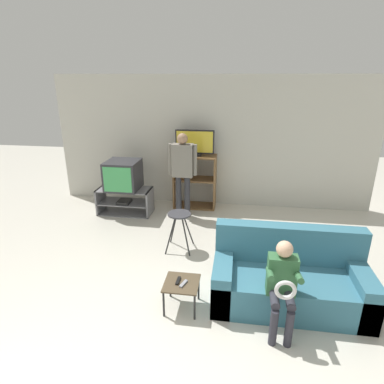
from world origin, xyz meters
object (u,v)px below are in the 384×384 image
at_px(remote_control_black, 178,281).
at_px(remote_control_white, 183,284).
at_px(television_flat, 195,143).
at_px(folding_stool, 179,220).
at_px(television_main, 123,175).
at_px(person_seated_child, 282,282).
at_px(person_standing_adult, 183,168).
at_px(couch, 289,280).
at_px(tv_stand, 125,201).
at_px(snack_table, 182,286).
at_px(media_shelf, 195,181).

bearing_deg(remote_control_black, remote_control_white, -31.38).
bearing_deg(television_flat, folding_stool, -89.65).
xyz_separation_m(television_main, remote_control_black, (1.55, -2.57, -0.42)).
bearing_deg(person_seated_child, person_standing_adult, 118.65).
bearing_deg(remote_control_black, person_seated_child, -7.62).
bearing_deg(couch, television_flat, 118.40).
height_order(tv_stand, snack_table, tv_stand).
height_order(television_main, remote_control_black, television_main).
relative_size(folding_stool, snack_table, 1.54).
height_order(television_main, person_seated_child, television_main).
xyz_separation_m(tv_stand, remote_control_black, (1.54, -2.55, 0.11)).
bearing_deg(television_main, snack_table, -58.31).
height_order(media_shelf, folding_stool, media_shelf).
bearing_deg(couch, person_standing_adult, 126.03).
bearing_deg(couch, television_main, 141.04).
xyz_separation_m(tv_stand, remote_control_white, (1.61, -2.59, 0.11)).
bearing_deg(couch, person_seated_child, -107.81).
distance_m(media_shelf, remote_control_white, 3.15).
distance_m(snack_table, remote_control_white, 0.07).
xyz_separation_m(television_flat, remote_control_black, (0.24, -3.08, -0.97)).
xyz_separation_m(tv_stand, person_standing_adult, (1.15, 0.03, 0.72)).
bearing_deg(snack_table, folding_stool, 101.52).
bearing_deg(television_flat, television_main, -158.67).
xyz_separation_m(tv_stand, snack_table, (1.58, -2.56, 0.05)).
xyz_separation_m(television_main, person_seated_child, (2.67, -2.76, -0.19)).
distance_m(snack_table, person_seated_child, 1.13).
bearing_deg(person_seated_child, folding_stool, 131.70).
distance_m(folding_stool, person_seated_child, 2.03).
xyz_separation_m(television_main, television_flat, (1.31, 0.51, 0.55)).
bearing_deg(person_standing_adult, media_shelf, 72.74).
relative_size(remote_control_black, person_seated_child, 0.14).
xyz_separation_m(snack_table, remote_control_black, (-0.04, 0.01, 0.06)).
bearing_deg(media_shelf, person_seated_child, -67.52).
bearing_deg(television_main, media_shelf, 21.29).
relative_size(television_main, couch, 0.35).
xyz_separation_m(tv_stand, couch, (2.81, -2.26, 0.05)).
bearing_deg(person_standing_adult, couch, -53.97).
height_order(folding_stool, snack_table, folding_stool).
xyz_separation_m(media_shelf, remote_control_white, (0.31, -3.12, -0.20)).
distance_m(tv_stand, snack_table, 3.01).
bearing_deg(snack_table, couch, 13.67).
distance_m(television_flat, remote_control_black, 3.24).
height_order(snack_table, remote_control_white, remote_control_white).
bearing_deg(remote_control_white, remote_control_black, 166.09).
height_order(remote_control_black, couch, couch).
bearing_deg(person_standing_adult, person_seated_child, -61.35).
relative_size(tv_stand, television_main, 1.67).
bearing_deg(television_flat, tv_stand, -157.83).
height_order(tv_stand, person_seated_child, person_seated_child).
bearing_deg(television_flat, person_seated_child, -67.46).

